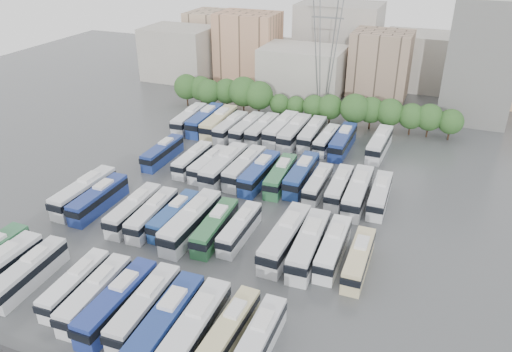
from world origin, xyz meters
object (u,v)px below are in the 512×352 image
at_px(bus_r3_s4, 247,128).
at_px(bus_r0_s2, 29,272).
at_px(bus_r2_s1, 163,152).
at_px(bus_r3_s12, 380,144).
at_px(bus_r0_s4, 75,284).
at_px(bus_r1_s4, 152,214).
at_px(bus_r1_s11, 309,244).
at_px(bus_r0_s11, 258,341).
at_px(bus_r2_s3, 193,159).
at_px(bus_r1_s12, 333,247).
at_px(electricity_pylon, 327,29).
at_px(bus_r2_s11, 339,187).
at_px(bus_r1_s5, 174,215).
at_px(bus_r3_s3, 231,127).
at_px(bus_r2_s10, 318,184).
at_px(bus_r3_s0, 189,119).
at_px(bus_r2_s8, 281,175).
at_px(bus_r2_s4, 208,164).
at_px(bus_r1_s7, 215,226).
at_px(bus_r2_s12, 358,192).
at_px(bus_r3_s10, 343,141).
at_px(bus_r3_s8, 312,133).
at_px(bus_r3_s1, 205,120).
at_px(bus_r0_s10, 230,328).
at_px(bus_r1_s3, 134,209).
at_px(bus_r2_s5, 224,166).
at_px(bus_r2_s7, 260,173).
at_px(bus_r1_s0, 84,192).
at_px(bus_r0_s7, 145,307).
at_px(bus_r3_s6, 281,129).
at_px(apartment_tower, 481,60).
at_px(bus_r0_s8, 166,323).
at_px(bus_r1_s8, 240,228).
at_px(bus_r0_s9, 194,329).
at_px(bus_r1_s1, 99,198).
at_px(bus_r2_s13, 380,195).
at_px(bus_r3_s5, 263,129).
at_px(bus_r3_s7, 294,132).
at_px(bus_r2_s6, 245,167).
at_px(bus_r0_s6, 117,302).
at_px(bus_r3_s2, 219,122).
at_px(bus_r1_s6, 191,221).

bearing_deg(bus_r3_s4, bus_r0_s2, -95.43).
xyz_separation_m(bus_r2_s1, bus_r3_s12, (36.36, 18.26, 0.18)).
xyz_separation_m(bus_r0_s4, bus_r3_s4, (0.00, 52.44, 0.22)).
height_order(bus_r1_s4, bus_r1_s11, bus_r1_s11).
distance_m(bus_r0_s11, bus_r2_s3, 44.67).
bearing_deg(bus_r1_s12, bus_r2_s3, 148.60).
distance_m(electricity_pylon, bus_r3_s12, 29.97).
bearing_deg(bus_r2_s11, bus_r1_s5, -140.34).
distance_m(bus_r0_s11, bus_r3_s3, 58.73).
distance_m(bus_r2_s10, bus_r3_s0, 37.74).
bearing_deg(bus_r2_s8, bus_r2_s4, 177.62).
distance_m(bus_r1_s7, bus_r2_s12, 23.54).
bearing_deg(bus_r3_s0, bus_r2_s4, -56.05).
xyz_separation_m(bus_r1_s11, bus_r2_s11, (-0.06, 17.53, -0.29)).
bearing_deg(bus_r3_s4, bus_r3_s10, 2.88).
bearing_deg(bus_r3_s8, bus_r3_s1, -177.66).
height_order(bus_r0_s10, bus_r1_s3, bus_r1_s3).
distance_m(bus_r0_s4, bus_r2_s5, 34.52).
height_order(bus_r2_s1, bus_r2_s7, bus_r2_s7).
distance_m(bus_r1_s0, bus_r2_s8, 31.38).
bearing_deg(bus_r2_s4, bus_r2_s11, 2.05).
xyz_separation_m(bus_r0_s7, bus_r3_s6, (-3.24, 54.83, 0.18)).
bearing_deg(bus_r1_s3, bus_r2_s1, 108.20).
xyz_separation_m(bus_r0_s7, bus_r3_s4, (-9.86, 52.94, 0.01)).
distance_m(apartment_tower, bus_r0_s11, 84.57).
relative_size(bus_r2_s4, bus_r2_s7, 0.88).
distance_m(bus_r0_s8, bus_r1_s12, 23.81).
bearing_deg(bus_r3_s1, bus_r2_s10, -33.62).
relative_size(bus_r0_s11, bus_r2_s4, 1.02).
distance_m(bus_r1_s4, bus_r1_s8, 13.20).
xyz_separation_m(bus_r0_s9, bus_r3_s0, (-29.99, 54.29, -0.04)).
distance_m(bus_r0_s7, bus_r1_s1, 26.75).
distance_m(bus_r1_s0, bus_r2_s13, 45.93).
height_order(bus_r0_s11, bus_r2_s8, bus_r2_s8).
height_order(bus_r3_s0, bus_r3_s5, bus_r3_s0).
distance_m(bus_r2_s12, bus_r2_s13, 3.38).
bearing_deg(bus_r3_s7, bus_r2_s6, -98.93).
distance_m(bus_r2_s1, bus_r2_s10, 29.73).
bearing_deg(bus_r2_s12, bus_r0_s7, -116.79).
distance_m(bus_r0_s2, bus_r0_s6, 13.20).
bearing_deg(bus_r3_s6, bus_r2_s8, -69.06).
bearing_deg(bus_r3_s2, bus_r2_s1, -103.30).
bearing_deg(bus_r2_s8, bus_r1_s8, -93.06).
xyz_separation_m(bus_r1_s12, bus_r2_s7, (-16.60, 16.37, 0.10)).
distance_m(bus_r0_s7, bus_r0_s8, 3.77).
xyz_separation_m(bus_r1_s8, bus_r2_s3, (-16.62, 17.35, 0.03)).
relative_size(bus_r2_s12, bus_r3_s6, 0.98).
xyz_separation_m(bus_r1_s4, bus_r2_s1, (-10.00, 19.35, -0.03)).
bearing_deg(bus_r2_s8, electricity_pylon, 91.79).
distance_m(bus_r1_s0, bus_r1_s6, 19.68).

